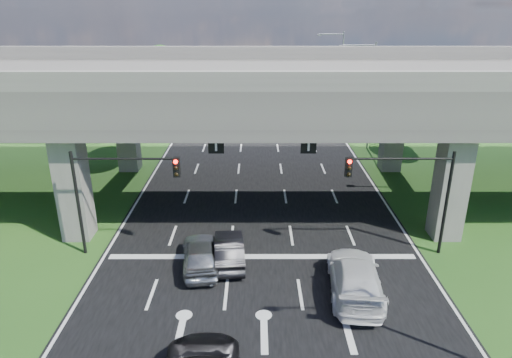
{
  "coord_description": "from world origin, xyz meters",
  "views": [
    {
      "loc": [
        -0.36,
        -18.6,
        13.17
      ],
      "look_at": [
        -0.34,
        6.74,
        3.41
      ],
      "focal_mm": 32.0,
      "sensor_mm": 36.0,
      "label": 1
    }
  ],
  "objects_px": {
    "streetlight_beyond": "(339,66)",
    "car_white": "(355,277)",
    "car_silver": "(200,254)",
    "streetlight_far": "(368,88)",
    "signal_left": "(116,184)",
    "car_dark": "(229,250)",
    "signal_right": "(409,184)"
  },
  "relations": [
    {
      "from": "signal_left",
      "to": "streetlight_far",
      "type": "distance_m",
      "value": 26.95
    },
    {
      "from": "car_white",
      "to": "streetlight_far",
      "type": "bearing_deg",
      "value": -98.2
    },
    {
      "from": "streetlight_beyond",
      "to": "car_silver",
      "type": "relative_size",
      "value": 2.17
    },
    {
      "from": "car_dark",
      "to": "signal_right",
      "type": "bearing_deg",
      "value": -179.15
    },
    {
      "from": "car_dark",
      "to": "car_white",
      "type": "bearing_deg",
      "value": 150.6
    },
    {
      "from": "signal_left",
      "to": "streetlight_far",
      "type": "bearing_deg",
      "value": 48.22
    },
    {
      "from": "signal_left",
      "to": "car_dark",
      "type": "bearing_deg",
      "value": -8.89
    },
    {
      "from": "car_silver",
      "to": "streetlight_far",
      "type": "bearing_deg",
      "value": -129.49
    },
    {
      "from": "signal_right",
      "to": "car_white",
      "type": "distance_m",
      "value": 6.08
    },
    {
      "from": "signal_right",
      "to": "streetlight_beyond",
      "type": "relative_size",
      "value": 0.6
    },
    {
      "from": "car_silver",
      "to": "car_white",
      "type": "relative_size",
      "value": 0.78
    },
    {
      "from": "signal_right",
      "to": "car_dark",
      "type": "xyz_separation_m",
      "value": [
        -9.62,
        -0.94,
        -3.43
      ]
    },
    {
      "from": "signal_left",
      "to": "streetlight_far",
      "type": "xyz_separation_m",
      "value": [
        17.92,
        20.06,
        1.66
      ]
    },
    {
      "from": "signal_right",
      "to": "car_white",
      "type": "bearing_deg",
      "value": -131.93
    },
    {
      "from": "streetlight_far",
      "to": "streetlight_beyond",
      "type": "xyz_separation_m",
      "value": [
        0.0,
        16.0,
        0.0
      ]
    },
    {
      "from": "signal_left",
      "to": "streetlight_beyond",
      "type": "distance_m",
      "value": 40.3
    },
    {
      "from": "signal_right",
      "to": "car_dark",
      "type": "bearing_deg",
      "value": -174.41
    },
    {
      "from": "signal_right",
      "to": "car_dark",
      "type": "height_order",
      "value": "signal_right"
    },
    {
      "from": "car_dark",
      "to": "car_white",
      "type": "xyz_separation_m",
      "value": [
        6.21,
        -2.85,
        0.13
      ]
    },
    {
      "from": "streetlight_far",
      "to": "car_white",
      "type": "xyz_separation_m",
      "value": [
        -5.68,
        -23.85,
        -4.96
      ]
    },
    {
      "from": "signal_left",
      "to": "car_silver",
      "type": "relative_size",
      "value": 1.3
    },
    {
      "from": "signal_right",
      "to": "streetlight_far",
      "type": "relative_size",
      "value": 0.6
    },
    {
      "from": "signal_right",
      "to": "signal_left",
      "type": "bearing_deg",
      "value": 180.0
    },
    {
      "from": "signal_right",
      "to": "streetlight_far",
      "type": "xyz_separation_m",
      "value": [
        2.27,
        20.06,
        1.66
      ]
    },
    {
      "from": "car_silver",
      "to": "car_dark",
      "type": "distance_m",
      "value": 1.59
    },
    {
      "from": "streetlight_beyond",
      "to": "car_white",
      "type": "xyz_separation_m",
      "value": [
        -5.68,
        -39.85,
        -4.96
      ]
    },
    {
      "from": "signal_left",
      "to": "car_white",
      "type": "bearing_deg",
      "value": -17.23
    },
    {
      "from": "streetlight_far",
      "to": "car_silver",
      "type": "xyz_separation_m",
      "value": [
        -13.39,
        -21.53,
        -5.03
      ]
    },
    {
      "from": "car_dark",
      "to": "streetlight_beyond",
      "type": "bearing_deg",
      "value": -112.57
    },
    {
      "from": "car_dark",
      "to": "car_white",
      "type": "relative_size",
      "value": 0.75
    },
    {
      "from": "signal_left",
      "to": "car_silver",
      "type": "bearing_deg",
      "value": -18.0
    },
    {
      "from": "signal_left",
      "to": "streetlight_far",
      "type": "relative_size",
      "value": 0.6
    }
  ]
}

